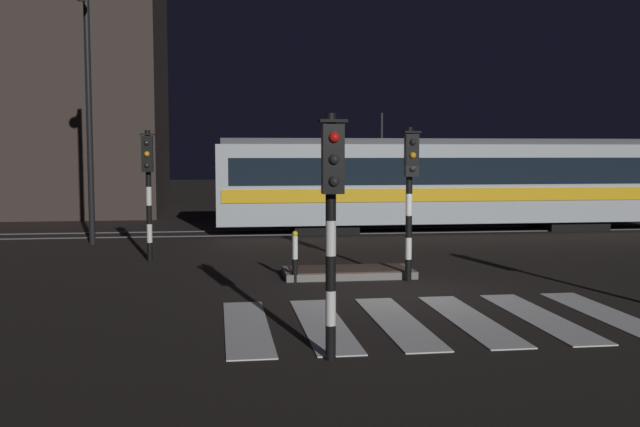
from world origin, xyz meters
The scene contains 11 objects.
ground_plane centered at (0.00, 0.00, 0.00)m, with size 120.00×120.00×0.00m, color black.
rail_near centered at (0.00, 10.26, 0.01)m, with size 80.00×0.12×0.03m, color #59595E.
rail_far centered at (0.00, 11.70, 0.01)m, with size 80.00×0.12×0.03m, color #59595E.
crosswalk_zebra centered at (0.00, -2.49, 0.01)m, with size 6.90×3.80×0.02m.
traffic_island centered at (-0.65, 2.02, 0.09)m, with size 2.91×1.29×0.18m.
traffic_light_corner_far_left centered at (-5.31, 4.84, 2.21)m, with size 0.36×0.42×3.35m.
traffic_light_median_centre centered at (0.54, 1.14, 2.19)m, with size 0.36×0.42×3.33m.
traffic_light_kerb_mid_left centered at (-2.02, -4.57, 2.18)m, with size 0.36×0.42×3.31m.
street_lamp_trackside_left centered at (-7.37, 8.38, 4.71)m, with size 0.44×1.21×7.48m.
tram centered at (4.56, 10.98, 1.75)m, with size 16.60×2.58×4.15m.
bollard_island_edge centered at (-1.91, 1.42, 0.56)m, with size 0.12×0.12×1.11m.
Camera 1 is at (-3.45, -13.98, 2.80)m, focal length 40.80 mm.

